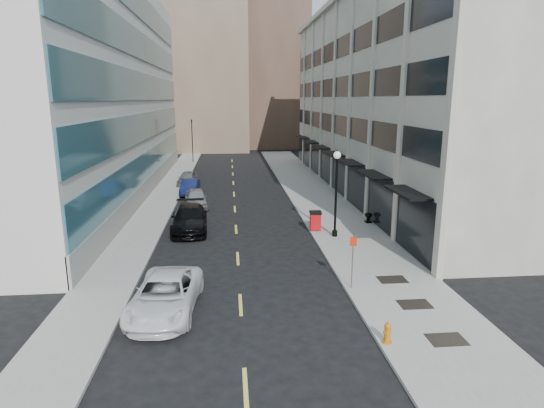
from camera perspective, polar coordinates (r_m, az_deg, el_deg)
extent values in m
plane|color=black|center=(18.95, -3.81, -15.09)|extent=(160.00, 160.00, 0.00)
cube|color=gray|center=(38.57, 6.53, -0.27)|extent=(5.00, 80.00, 0.15)
cube|color=gray|center=(38.26, -14.46, -0.72)|extent=(3.00, 80.00, 0.15)
cube|color=beige|center=(47.02, 16.70, 12.64)|extent=(14.00, 46.00, 18.00)
cube|color=black|center=(45.45, 7.91, 4.20)|extent=(0.18, 46.00, 3.60)
cube|color=black|center=(44.99, 8.10, 9.87)|extent=(0.12, 46.00, 1.80)
cube|color=black|center=(44.93, 8.25, 14.33)|extent=(0.12, 46.00, 1.80)
cube|color=black|center=(45.15, 8.40, 18.77)|extent=(0.12, 46.00, 1.80)
cube|color=beige|center=(23.15, 21.72, 12.34)|extent=(0.35, 0.60, 18.00)
cube|color=beige|center=(28.64, 16.23, 12.71)|extent=(0.35, 0.60, 18.00)
cube|color=beige|center=(34.30, 12.52, 12.90)|extent=(0.35, 0.60, 18.00)
cube|color=beige|center=(40.06, 9.86, 13.00)|extent=(0.35, 0.60, 18.00)
cube|color=beige|center=(45.89, 7.87, 13.06)|extent=(0.35, 0.60, 18.00)
cube|color=beige|center=(51.75, 6.34, 13.09)|extent=(0.35, 0.60, 18.00)
cube|color=beige|center=(57.64, 5.11, 13.12)|extent=(0.35, 0.60, 18.00)
cube|color=beige|center=(63.55, 4.12, 13.13)|extent=(0.35, 0.60, 18.00)
cube|color=black|center=(26.10, 16.56, 1.41)|extent=(1.30, 4.00, 0.12)
cube|color=black|center=(31.65, 12.58, 3.62)|extent=(1.30, 4.00, 0.12)
cube|color=black|center=(37.34, 9.78, 5.15)|extent=(1.30, 4.00, 0.12)
cube|color=black|center=(43.11, 7.72, 6.27)|extent=(1.30, 4.00, 0.12)
cube|color=black|center=(48.94, 6.14, 7.12)|extent=(1.30, 4.00, 0.12)
cube|color=black|center=(54.81, 4.90, 7.78)|extent=(1.30, 4.00, 0.12)
cube|color=black|center=(60.70, 3.89, 8.31)|extent=(1.30, 4.00, 0.12)
cube|color=silver|center=(46.43, -25.78, 13.15)|extent=(16.00, 46.00, 20.00)
cube|color=gray|center=(45.09, -15.01, 2.38)|extent=(0.20, 46.00, 1.80)
cube|color=#346D79|center=(44.76, -15.18, 5.02)|extent=(0.14, 45.60, 2.40)
cube|color=#346D79|center=(44.43, -15.45, 9.49)|extent=(0.14, 45.60, 2.40)
cube|color=#346D79|center=(44.38, -15.73, 14.00)|extent=(0.14, 45.60, 2.40)
cube|color=#346D79|center=(44.60, -16.02, 18.49)|extent=(0.14, 45.60, 2.40)
cube|color=#346D79|center=(45.09, -16.32, 22.91)|extent=(0.14, 45.60, 2.40)
cube|color=#7F6C53|center=(84.93, -8.15, 16.40)|extent=(14.00, 18.00, 28.00)
cube|color=brown|center=(89.46, 0.01, 18.28)|extent=(12.00, 16.00, 34.00)
cube|color=#7F6C53|center=(95.71, -13.98, 13.97)|extent=(12.00, 14.00, 22.00)
cube|color=beige|center=(84.72, 7.36, 13.72)|extent=(10.00, 14.00, 20.00)
cube|color=black|center=(18.89, 21.06, -15.58)|extent=(1.40, 1.00, 0.01)
cube|color=black|center=(21.31, 17.47, -11.91)|extent=(1.40, 1.00, 0.01)
cube|color=black|center=(23.68, 14.86, -9.14)|extent=(1.40, 1.00, 0.01)
cube|color=#D8CC4C|center=(15.54, -3.35, -22.04)|extent=(0.15, 2.20, 0.01)
cube|color=#D8CC4C|center=(20.74, -3.97, -12.47)|extent=(0.15, 2.20, 0.01)
cube|color=#D8CC4C|center=(26.28, -4.31, -6.82)|extent=(0.15, 2.20, 0.01)
cube|color=#D8CC4C|center=(31.98, -4.53, -3.16)|extent=(0.15, 2.20, 0.01)
cube|color=#D8CC4C|center=(37.78, -4.68, -0.62)|extent=(0.15, 2.20, 0.01)
cube|color=#D8CC4C|center=(43.63, -4.79, 1.24)|extent=(0.15, 2.20, 0.01)
cube|color=#D8CC4C|center=(49.52, -4.88, 2.66)|extent=(0.15, 2.20, 0.01)
cube|color=#D8CC4C|center=(55.43, -4.94, 3.78)|extent=(0.15, 2.20, 0.01)
cube|color=#D8CC4C|center=(61.36, -5.00, 4.68)|extent=(0.15, 2.20, 0.01)
cube|color=#D8CC4C|center=(67.30, -5.04, 5.43)|extent=(0.15, 2.20, 0.01)
cylinder|color=black|center=(65.18, -9.96, 7.68)|extent=(0.12, 0.12, 6.00)
imported|color=black|center=(64.98, -10.07, 10.31)|extent=(0.66, 0.66, 1.98)
imported|color=white|center=(20.21, -13.26, -11.08)|extent=(3.05, 5.85, 1.57)
imported|color=black|center=(31.88, -10.32, -1.81)|extent=(2.70, 6.01, 1.71)
imported|color=gray|center=(38.69, -9.50, 0.73)|extent=(2.38, 4.74, 1.55)
imported|color=#141C4D|center=(44.11, -10.25, 2.13)|extent=(1.72, 4.34, 1.41)
imported|color=slate|center=(48.71, -10.55, 3.18)|extent=(2.20, 4.48, 1.47)
cylinder|color=orange|center=(18.03, 14.22, -16.42)|extent=(0.34, 0.34, 0.06)
cylinder|color=orange|center=(17.88, 14.28, -15.53)|extent=(0.23, 0.23, 0.57)
sphere|color=orange|center=(17.73, 14.34, -14.66)|extent=(0.25, 0.25, 0.25)
cylinder|color=orange|center=(17.67, 14.36, -14.30)|extent=(0.07, 0.07, 0.11)
cylinder|color=orange|center=(17.84, 14.30, -15.32)|extent=(0.31, 0.17, 0.12)
cylinder|color=orange|center=(17.82, 14.32, -15.36)|extent=(0.19, 0.20, 0.16)
cube|color=red|center=(31.16, 5.46, -2.15)|extent=(0.77, 0.77, 1.14)
cube|color=black|center=(31.01, 5.49, -1.07)|extent=(0.87, 0.87, 0.14)
cylinder|color=black|center=(31.61, 4.91, -2.86)|extent=(0.07, 0.25, 0.25)
cylinder|color=black|center=(31.70, 5.72, -2.83)|extent=(0.07, 0.25, 0.25)
cylinder|color=black|center=(30.03, 7.87, -3.66)|extent=(0.34, 0.34, 0.39)
cylinder|color=black|center=(29.42, 8.02, 1.00)|extent=(0.15, 0.15, 4.95)
sphere|color=silver|center=(28.99, 8.19, 6.09)|extent=(0.47, 0.47, 0.47)
cone|color=black|center=(28.95, 8.20, 6.62)|extent=(0.13, 0.13, 0.19)
cylinder|color=slate|center=(21.81, 10.06, -7.05)|extent=(0.05, 0.05, 2.72)
cube|color=red|center=(21.48, 10.18, -4.66)|extent=(0.31, 0.11, 0.43)
cube|color=black|center=(33.78, 11.97, -2.18)|extent=(0.47, 0.47, 0.12)
cylinder|color=black|center=(33.72, 11.99, -1.79)|extent=(0.25, 0.25, 0.39)
ellipsoid|color=black|center=(33.65, 12.01, -1.34)|extent=(0.55, 0.55, 0.38)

